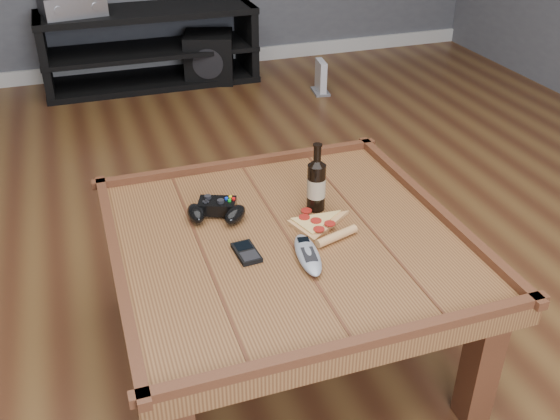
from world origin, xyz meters
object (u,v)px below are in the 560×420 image
object	(u,v)px
coffee_table	(287,254)
pizza_slice	(319,225)
media_console	(150,48)
game_controller	(216,210)
smartphone	(247,252)
av_receiver	(72,4)
game_console	(321,78)
beer_bottle	(316,183)
remote_control	(308,254)
subwoofer	(209,57)

from	to	relation	value
coffee_table	pizza_slice	size ratio (longest dim) A/B	3.58
media_console	game_controller	world-z (taller)	game_controller
smartphone	av_receiver	xyz separation A→B (m)	(-0.31, 2.79, 0.11)
media_console	game_console	distance (m)	1.16
media_console	pizza_slice	bearing A→B (deg)	-87.79
av_receiver	media_console	bearing A→B (deg)	-8.89
beer_bottle	smartphone	bearing A→B (deg)	-148.04
remote_control	media_console	bearing A→B (deg)	98.30
coffee_table	smartphone	distance (m)	0.16
beer_bottle	av_receiver	bearing A→B (deg)	102.63
media_console	remote_control	xyz separation A→B (m)	(0.02, -2.87, 0.22)
coffee_table	subwoofer	distance (m)	2.73
game_controller	beer_bottle	bearing A→B (deg)	13.11
beer_bottle	game_controller	world-z (taller)	beer_bottle
beer_bottle	pizza_slice	xyz separation A→B (m)	(-0.03, -0.11, -0.08)
smartphone	game_console	distance (m)	2.56
smartphone	av_receiver	distance (m)	2.81
remote_control	coffee_table	bearing A→B (deg)	105.90
smartphone	coffee_table	bearing A→B (deg)	14.61
media_console	coffee_table	bearing A→B (deg)	-90.00
av_receiver	game_console	distance (m)	1.63
smartphone	remote_control	world-z (taller)	remote_control
remote_control	subwoofer	size ratio (longest dim) A/B	0.53
media_console	game_console	xyz separation A→B (m)	(1.01, -0.54, -0.15)
pizza_slice	game_console	xyz separation A→B (m)	(0.91, 2.19, -0.36)
pizza_slice	remote_control	world-z (taller)	remote_control
remote_control	smartphone	bearing A→B (deg)	162.12
av_receiver	smartphone	bearing A→B (deg)	-93.12
av_receiver	game_console	xyz separation A→B (m)	(1.46, -0.54, -0.47)
av_receiver	remote_control	bearing A→B (deg)	-90.26
coffee_table	pizza_slice	distance (m)	0.13
game_controller	smartphone	distance (m)	0.22
media_console	remote_control	distance (m)	2.88
game_controller	coffee_table	bearing A→B (deg)	-23.65
beer_bottle	pizza_slice	bearing A→B (deg)	-106.72
coffee_table	pizza_slice	xyz separation A→B (m)	(0.11, 0.02, 0.07)
pizza_slice	beer_bottle	bearing A→B (deg)	56.09
game_console	subwoofer	bearing A→B (deg)	149.78
pizza_slice	remote_control	xyz separation A→B (m)	(-0.09, -0.14, 0.01)
pizza_slice	game_console	bearing A→B (deg)	50.29
av_receiver	game_console	bearing A→B (deg)	-29.74
beer_bottle	subwoofer	bearing A→B (deg)	84.48
pizza_slice	game_console	size ratio (longest dim) A/B	1.34
coffee_table	remote_control	world-z (taller)	remote_control
smartphone	game_console	world-z (taller)	smartphone
beer_bottle	coffee_table	bearing A→B (deg)	-137.95
smartphone	media_console	bearing A→B (deg)	82.84
game_console	beer_bottle	bearing A→B (deg)	-105.11
subwoofer	game_console	size ratio (longest dim) A/B	1.86
beer_bottle	pizza_slice	distance (m)	0.14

